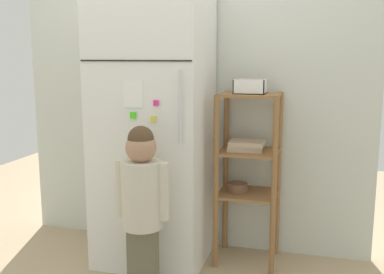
{
  "coord_description": "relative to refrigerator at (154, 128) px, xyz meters",
  "views": [
    {
      "loc": [
        0.87,
        -2.78,
        1.38
      ],
      "look_at": [
        0.1,
        0.02,
        0.86
      ],
      "focal_mm": 42.49,
      "sensor_mm": 36.0,
      "label": 1
    }
  ],
  "objects": [
    {
      "name": "refrigerator",
      "position": [
        0.0,
        0.0,
        0.0
      ],
      "size": [
        0.71,
        0.64,
        1.82
      ],
      "color": "white",
      "rests_on": "ground"
    },
    {
      "name": "ground_plane",
      "position": [
        0.17,
        -0.02,
        -0.91
      ],
      "size": [
        6.0,
        6.0,
        0.0
      ],
      "primitive_type": "plane",
      "color": "tan"
    },
    {
      "name": "kitchen_wall_back",
      "position": [
        0.17,
        0.33,
        0.25
      ],
      "size": [
        2.55,
        0.03,
        2.32
      ],
      "primitive_type": "cube",
      "color": "silver",
      "rests_on": "ground"
    },
    {
      "name": "pantry_shelf_unit",
      "position": [
        0.61,
        0.13,
        -0.21
      ],
      "size": [
        0.41,
        0.35,
        1.14
      ],
      "color": "olive",
      "rests_on": "ground"
    },
    {
      "name": "fruit_bin",
      "position": [
        0.62,
        0.14,
        0.27
      ],
      "size": [
        0.2,
        0.19,
        0.09
      ],
      "color": "white",
      "rests_on": "pantry_shelf_unit"
    },
    {
      "name": "child_standing",
      "position": [
        0.1,
        -0.47,
        -0.31
      ],
      "size": [
        0.32,
        0.24,
        1.0
      ],
      "color": "#65624A",
      "rests_on": "ground"
    }
  ]
}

